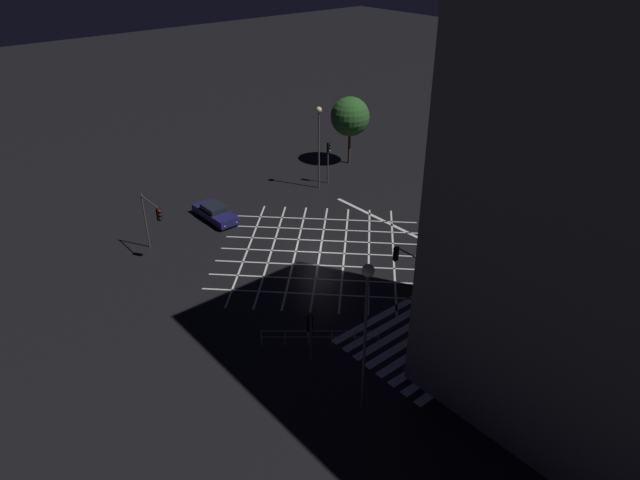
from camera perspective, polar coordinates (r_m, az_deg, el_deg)
ground_plane at (r=41.67m, az=-0.00°, el=-1.25°), size 200.00×200.00×0.00m
road_markings at (r=37.71m, az=7.15°, el=-5.10°), size 18.08×23.92×0.01m
traffic_light_median_south at (r=34.69m, az=8.37°, el=-2.58°), size 0.36×1.87×4.16m
traffic_light_se_main at (r=40.69m, az=16.61°, el=1.27°), size 2.34×0.36×3.94m
traffic_light_ne_cross at (r=51.88m, az=0.86°, el=8.60°), size 0.36×0.39×4.01m
traffic_light_nw_cross at (r=41.58m, az=-16.40°, el=2.39°), size 0.36×2.93×4.31m
traffic_light_se_cross at (r=41.27m, az=16.89°, el=1.05°), size 0.36×0.39×3.51m
traffic_light_sw_cross at (r=30.11m, az=-1.05°, el=-9.02°), size 0.36×0.39×3.47m
street_lamp_east at (r=50.12m, az=-0.11°, el=10.90°), size 0.52×0.52×7.46m
street_lamp_west at (r=39.89m, az=22.74°, el=3.95°), size 0.44×0.44×8.62m
street_lamp_far at (r=25.52m, az=4.66°, el=-6.56°), size 0.58×0.58×8.37m
street_tree_near at (r=56.23m, az=3.02°, el=12.22°), size 3.78×3.78×6.64m
waiting_car at (r=46.89m, az=-10.43°, el=2.71°), size 1.75×4.62×1.22m
pedestrian_railing at (r=32.66m, az=0.00°, el=-9.56°), size 5.12×4.34×1.05m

